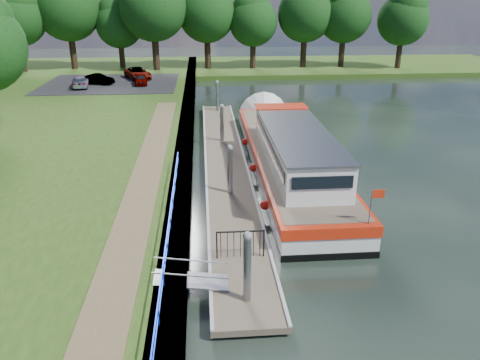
{
  "coord_description": "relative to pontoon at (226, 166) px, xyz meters",
  "views": [
    {
      "loc": [
        -1.28,
        -13.36,
        9.9
      ],
      "look_at": [
        0.43,
        7.69,
        1.4
      ],
      "focal_mm": 35.0,
      "sensor_mm": 36.0,
      "label": 1
    }
  ],
  "objects": [
    {
      "name": "car_b",
      "position": [
        -12.16,
        24.38,
        1.2
      ],
      "size": [
        3.51,
        2.27,
        1.09
      ],
      "primitive_type": "imported",
      "rotation": [
        0.0,
        0.0,
        1.2
      ],
      "color": "#999999",
      "rests_on": "carpark"
    },
    {
      "name": "gangway",
      "position": [
        -1.85,
        -12.5,
        0.44
      ],
      "size": [
        2.58,
        1.0,
        0.92
      ],
      "color": "#A5A8AD",
      "rests_on": "ground"
    },
    {
      "name": "ground",
      "position": [
        0.0,
        -13.0,
        -0.18
      ],
      "size": [
        160.0,
        160.0,
        0.0
      ],
      "primitive_type": "plane",
      "color": "black",
      "rests_on": "ground"
    },
    {
      "name": "footpath",
      "position": [
        -4.4,
        -5.0,
        0.62
      ],
      "size": [
        1.6,
        40.0,
        0.05
      ],
      "primitive_type": "cube",
      "color": "brown",
      "rests_on": "riverbank"
    },
    {
      "name": "bank_edge",
      "position": [
        -2.55,
        2.0,
        0.2
      ],
      "size": [
        1.1,
        90.0,
        0.78
      ],
      "primitive_type": "cube",
      "color": "#473D2D",
      "rests_on": "ground"
    },
    {
      "name": "mooring_piles",
      "position": [
        0.0,
        0.0,
        1.1
      ],
      "size": [
        0.3,
        27.3,
        3.55
      ],
      "color": "gray",
      "rests_on": "ground"
    },
    {
      "name": "car_a",
      "position": [
        -7.66,
        23.9,
        1.19
      ],
      "size": [
        1.58,
        3.28,
        1.08
      ],
      "primitive_type": "imported",
      "rotation": [
        0.0,
        0.0,
        0.1
      ],
      "color": "#999999",
      "rests_on": "carpark"
    },
    {
      "name": "car_c",
      "position": [
        -13.68,
        22.81,
        1.21
      ],
      "size": [
        2.29,
        4.11,
        1.13
      ],
      "primitive_type": "imported",
      "rotation": [
        0.0,
        0.0,
        3.33
      ],
      "color": "#999999",
      "rests_on": "carpark"
    },
    {
      "name": "horizon_trees",
      "position": [
        -1.61,
        35.68,
        7.76
      ],
      "size": [
        54.38,
        10.03,
        12.87
      ],
      "color": "#332316",
      "rests_on": "ground"
    },
    {
      "name": "pontoon",
      "position": [
        0.0,
        0.0,
        0.0
      ],
      "size": [
        2.5,
        30.0,
        0.56
      ],
      "color": "brown",
      "rests_on": "ground"
    },
    {
      "name": "far_bank",
      "position": [
        12.0,
        39.0,
        0.12
      ],
      "size": [
        60.0,
        18.0,
        0.6
      ],
      "primitive_type": "cube",
      "color": "#294714",
      "rests_on": "ground"
    },
    {
      "name": "blue_fence",
      "position": [
        -2.75,
        -10.0,
        1.13
      ],
      "size": [
        0.04,
        18.04,
        0.72
      ],
      "color": "#0C2DBF",
      "rests_on": "riverbank"
    },
    {
      "name": "gate_panel",
      "position": [
        -0.0,
        -10.8,
        0.97
      ],
      "size": [
        1.85,
        0.05,
        1.15
      ],
      "color": "black",
      "rests_on": "ground"
    },
    {
      "name": "carpark",
      "position": [
        -11.0,
        25.0,
        0.62
      ],
      "size": [
        14.0,
        12.0,
        0.06
      ],
      "primitive_type": "cube",
      "color": "black",
      "rests_on": "riverbank"
    },
    {
      "name": "barge",
      "position": [
        3.6,
        -0.27,
        0.9
      ],
      "size": [
        4.36,
        21.15,
        4.78
      ],
      "color": "black",
      "rests_on": "ground"
    },
    {
      "name": "car_d",
      "position": [
        -8.4,
        27.4,
        1.29
      ],
      "size": [
        3.78,
        5.04,
        1.27
      ],
      "primitive_type": "imported",
      "rotation": [
        0.0,
        0.0,
        0.42
      ],
      "color": "#999999",
      "rests_on": "carpark"
    }
  ]
}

